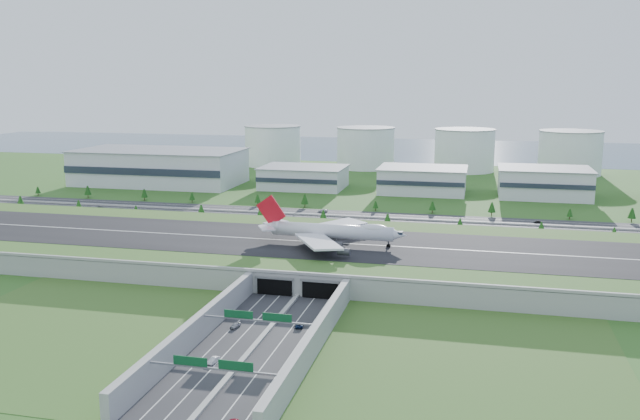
% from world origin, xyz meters
% --- Properties ---
extents(ground, '(1200.00, 1200.00, 0.00)m').
position_xyz_m(ground, '(0.00, 0.00, 0.00)').
color(ground, '#234917').
rests_on(ground, ground).
extents(airfield_deck, '(520.00, 100.00, 9.20)m').
position_xyz_m(airfield_deck, '(0.00, -0.09, 4.12)').
color(airfield_deck, gray).
rests_on(airfield_deck, ground).
extents(underpass_road, '(38.80, 120.40, 8.00)m').
position_xyz_m(underpass_road, '(0.00, -99.42, 3.43)').
color(underpass_road, '#28282B').
rests_on(underpass_road, ground).
extents(sign_gantry_near, '(38.70, 0.70, 9.80)m').
position_xyz_m(sign_gantry_near, '(0.00, -95.04, 6.95)').
color(sign_gantry_near, gray).
rests_on(sign_gantry_near, ground).
extents(sign_gantry_far, '(38.70, 0.70, 9.80)m').
position_xyz_m(sign_gantry_far, '(0.00, -130.04, 6.95)').
color(sign_gantry_far, gray).
rests_on(sign_gantry_far, ground).
extents(north_expressway, '(560.00, 36.00, 0.12)m').
position_xyz_m(north_expressway, '(0.00, 95.00, 0.06)').
color(north_expressway, '#28282B').
rests_on(north_expressway, ground).
extents(tree_row, '(500.81, 48.70, 8.45)m').
position_xyz_m(tree_row, '(-14.87, 95.17, 4.65)').
color(tree_row, '#3D2819').
rests_on(tree_row, ground).
extents(hangar_west, '(120.00, 60.00, 25.00)m').
position_xyz_m(hangar_west, '(-170.00, 185.00, 12.50)').
color(hangar_west, silver).
rests_on(hangar_west, ground).
extents(hangar_mid_a, '(58.00, 42.00, 15.00)m').
position_xyz_m(hangar_mid_a, '(-60.00, 190.00, 7.50)').
color(hangar_mid_a, silver).
rests_on(hangar_mid_a, ground).
extents(hangar_mid_b, '(58.00, 42.00, 17.00)m').
position_xyz_m(hangar_mid_b, '(25.00, 190.00, 8.50)').
color(hangar_mid_b, silver).
rests_on(hangar_mid_b, ground).
extents(hangar_mid_c, '(58.00, 42.00, 19.00)m').
position_xyz_m(hangar_mid_c, '(105.00, 190.00, 9.50)').
color(hangar_mid_c, silver).
rests_on(hangar_mid_c, ground).
extents(fuel_tank_a, '(50.00, 50.00, 35.00)m').
position_xyz_m(fuel_tank_a, '(-120.00, 310.00, 17.50)').
color(fuel_tank_a, white).
rests_on(fuel_tank_a, ground).
extents(fuel_tank_b, '(50.00, 50.00, 35.00)m').
position_xyz_m(fuel_tank_b, '(-35.00, 310.00, 17.50)').
color(fuel_tank_b, white).
rests_on(fuel_tank_b, ground).
extents(fuel_tank_c, '(50.00, 50.00, 35.00)m').
position_xyz_m(fuel_tank_c, '(50.00, 310.00, 17.50)').
color(fuel_tank_c, white).
rests_on(fuel_tank_c, ground).
extents(fuel_tank_d, '(50.00, 50.00, 35.00)m').
position_xyz_m(fuel_tank_d, '(135.00, 310.00, 17.50)').
color(fuel_tank_d, white).
rests_on(fuel_tank_d, ground).
extents(bay_water, '(1200.00, 260.00, 0.06)m').
position_xyz_m(bay_water, '(0.00, 480.00, 0.03)').
color(bay_water, '#364F67').
rests_on(bay_water, ground).
extents(boeing_747, '(66.06, 62.42, 20.42)m').
position_xyz_m(boeing_747, '(1.82, -1.51, 13.80)').
color(boeing_747, silver).
rests_on(boeing_747, airfield_deck).
extents(car_0, '(2.70, 4.88, 1.57)m').
position_xyz_m(car_0, '(-10.99, -84.82, 0.91)').
color(car_0, '#A3A3A7').
rests_on(car_0, ground).
extents(car_1, '(2.49, 4.83, 1.52)m').
position_xyz_m(car_1, '(-7.53, -111.68, 0.88)').
color(car_1, white).
rests_on(car_1, ground).
extents(car_2, '(3.25, 5.40, 1.40)m').
position_xyz_m(car_2, '(8.61, -79.56, 0.82)').
color(car_2, '#0D1E42').
rests_on(car_2, ground).
extents(car_4, '(4.57, 2.59, 1.46)m').
position_xyz_m(car_4, '(-160.64, 85.98, 0.85)').
color(car_4, slate).
rests_on(car_4, ground).
extents(car_5, '(4.31, 2.51, 1.34)m').
position_xyz_m(car_5, '(94.77, 101.81, 0.79)').
color(car_5, black).
rests_on(car_5, ground).
extents(car_7, '(6.34, 4.20, 1.71)m').
position_xyz_m(car_7, '(-26.38, 105.54, 0.97)').
color(car_7, silver).
rests_on(car_7, ground).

